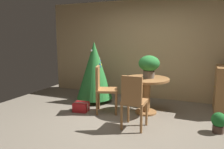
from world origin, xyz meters
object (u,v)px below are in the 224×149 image
at_px(flower_vase, 149,65).
at_px(potted_plant, 219,122).
at_px(wooden_chair_near, 133,99).
at_px(holiday_tree, 94,70).
at_px(gift_box_red, 81,107).
at_px(round_dining_table, 146,88).
at_px(wooden_chair_left_near, 103,87).

distance_m(flower_vase, potted_plant, 1.70).
xyz_separation_m(flower_vase, wooden_chair_near, (-0.03, -0.96, -0.50)).
bearing_deg(flower_vase, holiday_tree, 168.52).
height_order(wooden_chair_near, gift_box_red, wooden_chair_near).
bearing_deg(gift_box_red, holiday_tree, 95.00).
bearing_deg(round_dining_table, wooden_chair_near, -90.00).
distance_m(flower_vase, holiday_tree, 1.51).
xyz_separation_m(gift_box_red, potted_plant, (2.75, -0.03, 0.10)).
xyz_separation_m(wooden_chair_near, holiday_tree, (-1.42, 1.26, 0.26)).
distance_m(wooden_chair_near, wooden_chair_left_near, 1.06).
height_order(wooden_chair_near, potted_plant, wooden_chair_near).
distance_m(round_dining_table, potted_plant, 1.52).
height_order(flower_vase, gift_box_red, flower_vase).
bearing_deg(gift_box_red, potted_plant, -0.67).
relative_size(round_dining_table, gift_box_red, 2.70).
distance_m(round_dining_table, wooden_chair_near, 0.92).
relative_size(holiday_tree, gift_box_red, 4.30).
xyz_separation_m(wooden_chair_left_near, holiday_tree, (-0.55, 0.65, 0.24)).
bearing_deg(flower_vase, gift_box_red, -160.33).
distance_m(flower_vase, gift_box_red, 1.76).
bearing_deg(wooden_chair_left_near, holiday_tree, 130.09).
bearing_deg(wooden_chair_left_near, gift_box_red, -164.19).
distance_m(holiday_tree, gift_box_red, 1.07).
bearing_deg(flower_vase, wooden_chair_near, -91.92).
xyz_separation_m(flower_vase, holiday_tree, (-1.46, 0.30, -0.25)).
relative_size(wooden_chair_left_near, potted_plant, 2.82).
relative_size(flower_vase, potted_plant, 1.33).
bearing_deg(wooden_chair_left_near, round_dining_table, 20.00).
xyz_separation_m(round_dining_table, wooden_chair_near, (0.00, -0.92, -0.00)).
bearing_deg(potted_plant, holiday_tree, 163.74).
xyz_separation_m(wooden_chair_left_near, potted_plant, (2.27, -0.17, -0.37)).
bearing_deg(holiday_tree, potted_plant, -16.26).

